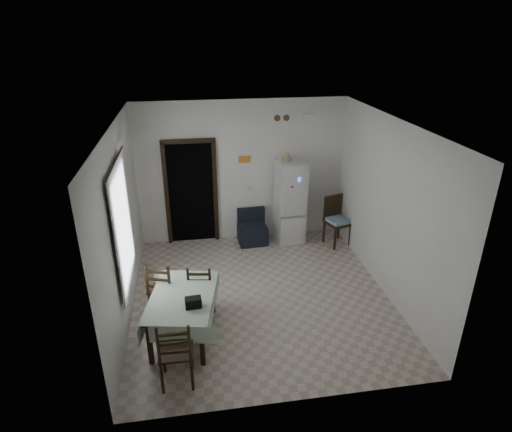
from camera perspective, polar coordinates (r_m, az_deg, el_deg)
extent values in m
plane|color=#BBAC99|center=(7.35, 0.63, -10.53)|extent=(4.50, 4.50, 0.00)
cube|color=black|center=(8.98, -8.66, 3.47)|extent=(0.90, 0.45, 2.10)
cube|color=black|center=(8.77, -11.82, 2.70)|extent=(0.08, 0.10, 2.18)
cube|color=black|center=(8.76, -5.42, 3.12)|extent=(0.08, 0.10, 2.18)
cube|color=black|center=(8.42, -9.09, 9.84)|extent=(1.06, 0.10, 0.08)
cube|color=silver|center=(6.42, -18.26, -1.34)|extent=(0.10, 1.20, 1.60)
cube|color=silver|center=(6.40, -17.29, -1.28)|extent=(0.02, 1.45, 1.85)
cylinder|color=black|center=(6.07, -18.29, 6.85)|extent=(0.02, 1.60, 0.02)
cube|color=white|center=(8.65, -1.52, 6.93)|extent=(0.28, 0.02, 0.40)
cube|color=orange|center=(8.61, -1.52, 7.56)|extent=(0.24, 0.01, 0.14)
cube|color=beige|center=(8.83, -0.84, 3.74)|extent=(0.08, 0.02, 0.12)
cylinder|color=brown|center=(8.53, 2.86, 12.91)|extent=(0.12, 0.03, 0.12)
cylinder|color=brown|center=(8.57, 4.07, 12.93)|extent=(0.12, 0.03, 0.12)
cube|color=white|center=(8.66, 7.23, 13.12)|extent=(0.25, 0.07, 0.09)
cone|color=tan|center=(8.49, 4.19, 7.97)|extent=(0.25, 0.25, 0.19)
cube|color=black|center=(5.92, -8.37, -11.34)|extent=(0.23, 0.15, 0.14)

